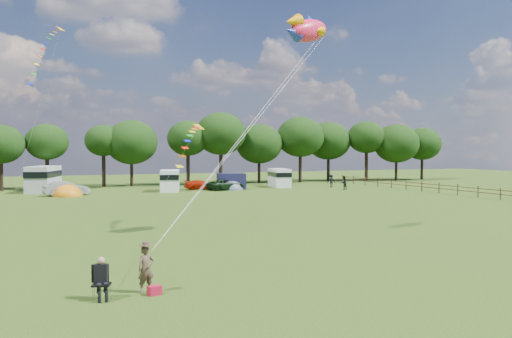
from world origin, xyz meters
name	(u,v)px	position (x,y,z in m)	size (l,w,h in m)	color
ground_plane	(326,265)	(0.00, 0.00, 0.00)	(180.00, 180.00, 0.00)	black
tree_line	(159,139)	(5.30, 54.99, 6.35)	(102.98, 10.98, 10.27)	black
fence	(414,185)	(32.00, 34.50, 0.70)	(0.12, 33.12, 1.20)	#472D19
car_b	(66,189)	(-7.71, 42.96, 0.78)	(1.66, 4.44, 1.57)	gray
car_c	(201,185)	(8.49, 46.02, 0.59)	(1.66, 3.95, 1.18)	#A81904
car_d	(226,185)	(11.03, 43.95, 0.66)	(2.19, 4.83, 1.32)	black
campervan_b	(43,178)	(-9.75, 49.21, 1.64)	(4.50, 6.73, 3.05)	#B5B5B7
campervan_c	(170,180)	(4.30, 44.91, 1.36)	(3.53, 5.56, 2.53)	white
campervan_d	(279,177)	(19.63, 46.72, 1.29)	(2.97, 5.21, 2.41)	white
tent_orange	(68,196)	(-7.61, 42.10, 0.02)	(3.13, 3.43, 2.45)	#CB710B
tent_greyblue	(230,189)	(11.85, 44.62, 0.02)	(3.47, 3.80, 2.58)	#4A5763
awning_navy	(231,181)	(12.13, 44.91, 1.01)	(3.22, 2.62, 2.01)	#161535
kite_flyer	(146,269)	(-8.35, -1.66, 0.85)	(0.62, 0.41, 1.70)	#4E402D
camp_chair	(101,274)	(-9.97, -1.99, 0.89)	(0.75, 0.77, 1.48)	#99999E
kite_bag	(154,290)	(-8.15, -2.12, 0.16)	(0.46, 0.31, 0.33)	#A8112B
fish_kite	(305,30)	(3.21, 8.12, 12.16)	(3.87, 2.49, 2.04)	#EF1F46
streamer_kite_a	(48,45)	(-10.01, 29.44, 13.88)	(3.36, 5.62, 5.77)	gold
streamer_kite_c	(192,137)	(-2.11, 13.79, 5.89)	(3.22, 4.97, 2.82)	orange
walker_a	(344,183)	(24.81, 38.90, 0.86)	(0.84, 0.52, 1.72)	black
walker_b	(331,181)	(25.62, 43.39, 0.85)	(1.10, 0.51, 1.70)	black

